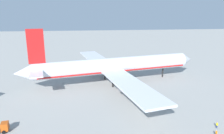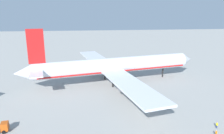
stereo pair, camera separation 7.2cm
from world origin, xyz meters
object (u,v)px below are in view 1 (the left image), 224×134
at_px(airliner, 113,66).
at_px(ground_worker_0, 216,133).
at_px(traffic_cone_1, 132,60).
at_px(traffic_cone_0, 180,66).
at_px(ground_worker_2, 217,125).

height_order(airliner, ground_worker_0, airliner).
xyz_separation_m(airliner, ground_worker_0, (18.28, -43.39, -6.55)).
height_order(airliner, traffic_cone_1, airliner).
bearing_deg(traffic_cone_0, ground_worker_0, -109.53).
distance_m(airliner, ground_worker_0, 47.54).
height_order(traffic_cone_0, traffic_cone_1, same).
bearing_deg(airliner, traffic_cone_0, 27.74).
relative_size(traffic_cone_0, traffic_cone_1, 1.00).
relative_size(airliner, ground_worker_0, 50.07).
relative_size(ground_worker_0, traffic_cone_1, 2.95).
bearing_deg(traffic_cone_1, ground_worker_0, -90.65).
relative_size(ground_worker_2, traffic_cone_1, 3.08).
distance_m(ground_worker_2, traffic_cone_1, 82.86).
distance_m(traffic_cone_0, traffic_cone_1, 30.52).
xyz_separation_m(ground_worker_0, ground_worker_2, (2.53, 3.32, 0.04)).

